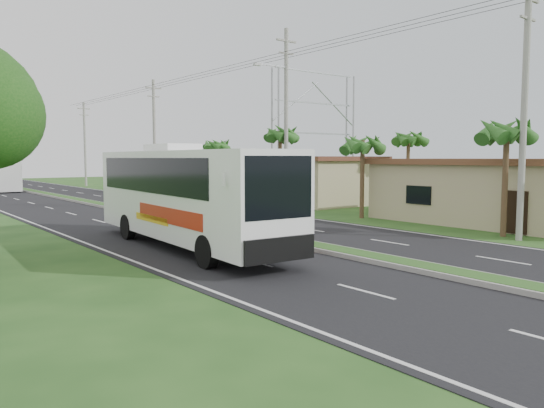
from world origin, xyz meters
TOP-DOWN VIEW (x-y plane):
  - ground at (0.00, 0.00)m, footprint 180.00×180.00m
  - road_asphalt at (0.00, 20.00)m, footprint 14.00×160.00m
  - median_strip at (0.00, 20.00)m, footprint 1.20×160.00m
  - lane_edge_left at (-6.70, 20.00)m, footprint 0.12×160.00m
  - lane_edge_right at (6.70, 20.00)m, footprint 0.12×160.00m
  - shop_near at (14.00, 6.00)m, footprint 8.60×12.60m
  - shop_mid at (14.00, 22.00)m, footprint 7.60×10.60m
  - shop_far at (14.00, 36.00)m, footprint 8.60×11.60m
  - palm_verge_a at (9.00, 3.00)m, footprint 2.40×2.40m
  - palm_verge_b at (9.40, 12.00)m, footprint 2.40×2.40m
  - palm_verge_c at (8.80, 19.00)m, footprint 2.40×2.40m
  - palm_verge_d at (9.30, 28.00)m, footprint 2.40×2.40m
  - palm_behind_shop at (17.50, 15.00)m, footprint 2.40×2.40m
  - utility_pole_a at (8.50, 2.00)m, footprint 1.60×0.28m
  - utility_pole_b at (8.47, 18.00)m, footprint 3.20×0.28m
  - utility_pole_c at (8.50, 38.00)m, footprint 1.60×0.28m
  - utility_pole_d at (8.50, 58.00)m, footprint 1.60×0.28m
  - billboard_lattice at (22.00, 30.00)m, footprint 10.18×1.18m
  - coach_bus_main at (-3.84, 9.20)m, footprint 3.41×12.92m
  - motorcyclist at (-2.00, 11.68)m, footprint 1.94×1.17m

SIDE VIEW (x-z plane):
  - ground at x=0.00m, z-range 0.00..0.00m
  - lane_edge_left at x=-6.70m, z-range 0.00..0.00m
  - lane_edge_right at x=6.70m, z-range 0.00..0.00m
  - road_asphalt at x=0.00m, z-range 0.00..0.02m
  - median_strip at x=0.00m, z-range 0.01..0.20m
  - motorcyclist at x=-2.00m, z-range -0.32..1.83m
  - shop_near at x=14.00m, z-range 0.02..3.54m
  - shop_mid at x=14.00m, z-range 0.02..3.69m
  - shop_far at x=14.00m, z-range 0.02..3.84m
  - coach_bus_main at x=-3.84m, z-range 0.21..4.34m
  - palm_verge_b at x=9.40m, z-range 1.83..6.88m
  - palm_verge_d at x=9.30m, z-range 1.92..7.17m
  - palm_verge_a at x=9.00m, z-range 2.02..7.47m
  - palm_behind_shop at x=17.50m, z-range 2.11..7.76m
  - palm_verge_c at x=8.80m, z-range 2.20..8.05m
  - utility_pole_d at x=8.50m, z-range 0.17..10.67m
  - utility_pole_a at x=8.50m, z-range 0.17..11.17m
  - utility_pole_c at x=8.50m, z-range 0.17..11.17m
  - utility_pole_b at x=8.47m, z-range 0.26..12.26m
  - billboard_lattice at x=22.00m, z-range 0.79..12.86m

